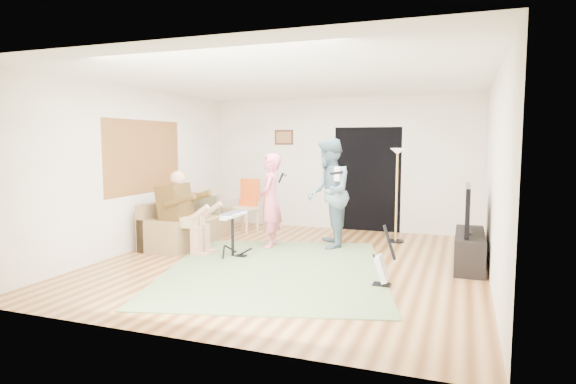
# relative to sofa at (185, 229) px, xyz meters

# --- Properties ---
(floor) EXTENTS (6.00, 6.00, 0.00)m
(floor) POSITION_rel_sofa_xyz_m (2.29, -0.68, -0.26)
(floor) COLOR brown
(floor) RESTS_ON ground
(walls) EXTENTS (5.50, 6.00, 2.70)m
(walls) POSITION_rel_sofa_xyz_m (2.29, -0.68, 1.09)
(walls) COLOR silver
(walls) RESTS_ON floor
(ceiling) EXTENTS (6.00, 6.00, 0.00)m
(ceiling) POSITION_rel_sofa_xyz_m (2.29, -0.68, 2.44)
(ceiling) COLOR white
(ceiling) RESTS_ON walls
(window_blinds) EXTENTS (0.00, 2.05, 2.05)m
(window_blinds) POSITION_rel_sofa_xyz_m (-0.46, -0.48, 1.29)
(window_blinds) COLOR #9A612F
(window_blinds) RESTS_ON walls
(doorway) EXTENTS (2.10, 0.00, 2.10)m
(doorway) POSITION_rel_sofa_xyz_m (2.84, 2.31, 0.79)
(doorway) COLOR black
(doorway) RESTS_ON walls
(picture_frame) EXTENTS (0.42, 0.03, 0.32)m
(picture_frame) POSITION_rel_sofa_xyz_m (1.04, 2.31, 1.64)
(picture_frame) COLOR #3F2314
(picture_frame) RESTS_ON walls
(area_rug) EXTENTS (3.87, 4.36, 0.02)m
(area_rug) POSITION_rel_sofa_xyz_m (2.20, -1.15, -0.25)
(area_rug) COLOR #5E7648
(area_rug) RESTS_ON floor
(sofa) EXTENTS (0.79, 1.92, 0.78)m
(sofa) POSITION_rel_sofa_xyz_m (0.00, 0.00, 0.00)
(sofa) COLOR olive
(sofa) RESTS_ON floor
(drummer) EXTENTS (0.87, 0.49, 1.34)m
(drummer) POSITION_rel_sofa_xyz_m (0.41, -0.65, 0.26)
(drummer) COLOR #533A17
(drummer) RESTS_ON sofa
(drum_kit) EXTENTS (0.39, 0.70, 0.72)m
(drum_kit) POSITION_rel_sofa_xyz_m (1.29, -0.65, 0.06)
(drum_kit) COLOR black
(drum_kit) RESTS_ON floor
(singer) EXTENTS (0.50, 0.66, 1.61)m
(singer) POSITION_rel_sofa_xyz_m (1.58, 0.20, 0.55)
(singer) COLOR #ED6781
(singer) RESTS_ON floor
(microphone) EXTENTS (0.06, 0.06, 0.24)m
(microphone) POSITION_rel_sofa_xyz_m (1.78, 0.20, 0.95)
(microphone) COLOR black
(microphone) RESTS_ON singer
(guitarist) EXTENTS (0.95, 1.08, 1.88)m
(guitarist) POSITION_rel_sofa_xyz_m (2.52, 0.54, 0.68)
(guitarist) COLOR slate
(guitarist) RESTS_ON floor
(guitar_held) EXTENTS (0.20, 0.61, 0.26)m
(guitar_held) POSITION_rel_sofa_xyz_m (2.72, 0.54, 1.02)
(guitar_held) COLOR white
(guitar_held) RESTS_ON guitarist
(guitar_spare) EXTENTS (0.28, 0.25, 0.78)m
(guitar_spare) POSITION_rel_sofa_xyz_m (3.75, -1.40, -0.03)
(guitar_spare) COLOR black
(guitar_spare) RESTS_ON floor
(torchiere_lamp) EXTENTS (0.30, 0.30, 1.69)m
(torchiere_lamp) POSITION_rel_sofa_xyz_m (3.55, 1.39, 0.90)
(torchiere_lamp) COLOR black
(torchiere_lamp) RESTS_ON floor
(dining_chair) EXTENTS (0.52, 0.55, 1.06)m
(dining_chair) POSITION_rel_sofa_xyz_m (0.54, 1.40, 0.12)
(dining_chair) COLOR beige
(dining_chair) RESTS_ON floor
(tv_cabinet) EXTENTS (0.40, 1.40, 0.50)m
(tv_cabinet) POSITION_rel_sofa_xyz_m (4.79, -0.01, -0.01)
(tv_cabinet) COLOR black
(tv_cabinet) RESTS_ON floor
(television) EXTENTS (0.06, 1.18, 0.68)m
(television) POSITION_rel_sofa_xyz_m (4.74, -0.01, 0.59)
(television) COLOR black
(television) RESTS_ON tv_cabinet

